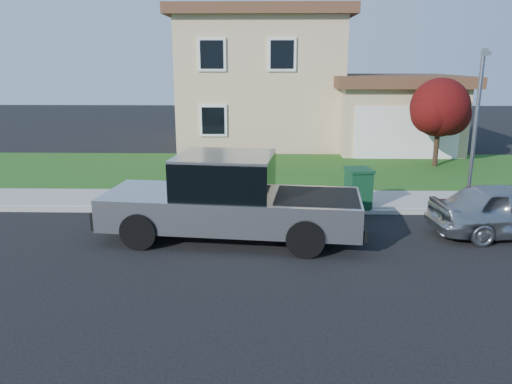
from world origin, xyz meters
TOP-DOWN VIEW (x-y plane):
  - ground at (0.00, 0.00)m, footprint 80.00×80.00m
  - curb at (1.00, 2.90)m, footprint 40.00×0.20m
  - sidewalk at (1.00, 4.00)m, footprint 40.00×2.00m
  - lawn at (1.00, 8.50)m, footprint 40.00×7.00m
  - house at (1.31, 16.38)m, footprint 14.00×11.30m
  - pickup_truck at (-0.53, 0.74)m, footprint 6.63×2.86m
  - woman at (0.02, 2.14)m, footprint 0.68×0.51m
  - sedan at (6.50, 1.07)m, footprint 4.13×2.02m
  - ornamental_tree at (7.34, 9.36)m, footprint 2.61×2.35m
  - trash_bin at (3.03, 3.10)m, footprint 0.82×0.91m
  - street_lamp at (6.07, 2.70)m, footprint 0.31×0.60m

SIDE VIEW (x-z plane):
  - ground at x=0.00m, z-range 0.00..0.00m
  - lawn at x=1.00m, z-range 0.00..0.10m
  - curb at x=1.00m, z-range 0.00..0.12m
  - sidewalk at x=1.00m, z-range 0.00..0.15m
  - sedan at x=6.50m, z-range 0.00..1.36m
  - trash_bin at x=3.03m, z-range 0.16..1.30m
  - woman at x=0.02m, z-range -0.05..1.83m
  - pickup_truck at x=-0.53m, z-range -0.07..2.04m
  - ornamental_tree at x=7.34m, z-range 0.60..4.18m
  - street_lamp at x=6.07m, z-range 0.32..4.94m
  - house at x=1.31m, z-range -0.26..6.59m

